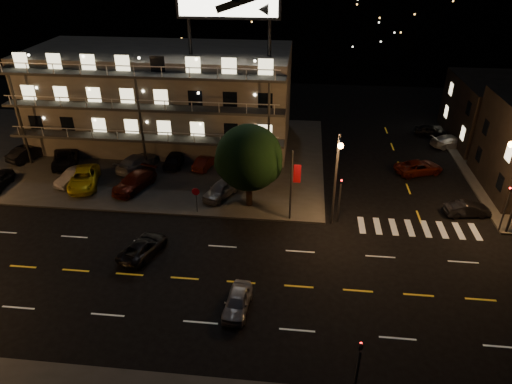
# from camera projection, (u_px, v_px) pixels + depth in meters

# --- Properties ---
(ground) EXTENTS (140.00, 140.00, 0.00)m
(ground) POSITION_uv_depth(u_px,v_px,m) (213.00, 280.00, 31.81)
(ground) COLOR black
(ground) RESTS_ON ground
(curb_nw) EXTENTS (44.00, 24.00, 0.15)m
(curb_nw) POSITION_uv_depth(u_px,v_px,m) (122.00, 152.00, 50.42)
(curb_nw) COLOR #373735
(curb_nw) RESTS_ON ground
(motel) EXTENTS (28.00, 13.80, 18.10)m
(motel) POSITION_uv_depth(u_px,v_px,m) (163.00, 97.00, 50.82)
(motel) COLOR gray
(motel) RESTS_ON ground
(streetlight_nc) EXTENTS (0.44, 1.92, 8.00)m
(streetlight_nc) POSITION_uv_depth(u_px,v_px,m) (337.00, 172.00, 35.46)
(streetlight_nc) COLOR #2D2D30
(streetlight_nc) RESTS_ON ground
(signal_nw) EXTENTS (0.20, 0.27, 4.60)m
(signal_nw) POSITION_uv_depth(u_px,v_px,m) (340.00, 195.00, 37.07)
(signal_nw) COLOR #2D2D30
(signal_nw) RESTS_ON ground
(signal_sw) EXTENTS (0.20, 0.27, 4.60)m
(signal_sw) POSITION_uv_depth(u_px,v_px,m) (358.00, 366.00, 22.35)
(signal_sw) COLOR #2D2D30
(signal_sw) RESTS_ON ground
(signal_ne) EXTENTS (0.27, 0.20, 4.60)m
(signal_ne) POSITION_uv_depth(u_px,v_px,m) (507.00, 204.00, 35.86)
(signal_ne) COLOR #2D2D30
(signal_ne) RESTS_ON ground
(banner_north) EXTENTS (0.83, 0.16, 6.40)m
(banner_north) POSITION_uv_depth(u_px,v_px,m) (292.00, 184.00, 36.93)
(banner_north) COLOR #2D2D30
(banner_north) RESTS_ON ground
(stop_sign) EXTENTS (0.91, 0.11, 2.61)m
(stop_sign) POSITION_uv_depth(u_px,v_px,m) (196.00, 196.00, 38.68)
(stop_sign) COLOR #2D2D30
(stop_sign) RESTS_ON ground
(tree) EXTENTS (5.90, 5.68, 7.43)m
(tree) POSITION_uv_depth(u_px,v_px,m) (248.00, 160.00, 38.35)
(tree) COLOR black
(tree) RESTS_ON curb_nw
(lot_car_1) EXTENTS (2.51, 4.19, 1.30)m
(lot_car_1) POSITION_uv_depth(u_px,v_px,m) (73.00, 176.00, 43.82)
(lot_car_1) COLOR gray
(lot_car_1) RESTS_ON curb_nw
(lot_car_2) EXTENTS (4.02, 5.94, 1.51)m
(lot_car_2) POSITION_uv_depth(u_px,v_px,m) (84.00, 178.00, 43.25)
(lot_car_2) COLOR yellow
(lot_car_2) RESTS_ON curb_nw
(lot_car_3) EXTENTS (3.62, 5.49, 1.48)m
(lot_car_3) POSITION_uv_depth(u_px,v_px,m) (134.00, 182.00, 42.72)
(lot_car_3) COLOR #5B180D
(lot_car_3) RESTS_ON curb_nw
(lot_car_4) EXTENTS (3.31, 4.54, 1.44)m
(lot_car_4) POSITION_uv_depth(u_px,v_px,m) (221.00, 189.00, 41.48)
(lot_car_4) COLOR gray
(lot_car_4) RESTS_ON curb_nw
(lot_car_5) EXTENTS (3.11, 4.78, 1.49)m
(lot_car_5) POSITION_uv_depth(u_px,v_px,m) (28.00, 152.00, 48.48)
(lot_car_5) COLOR black
(lot_car_5) RESTS_ON curb_nw
(lot_car_6) EXTENTS (4.44, 6.03, 1.52)m
(lot_car_6) POSITION_uv_depth(u_px,v_px,m) (66.00, 157.00, 47.43)
(lot_car_6) COLOR black
(lot_car_6) RESTS_ON curb_nw
(lot_car_7) EXTENTS (3.80, 5.62, 1.51)m
(lot_car_7) POSITION_uv_depth(u_px,v_px,m) (137.00, 162.00, 46.43)
(lot_car_7) COLOR gray
(lot_car_7) RESTS_ON curb_nw
(lot_car_8) EXTENTS (1.86, 4.42, 1.49)m
(lot_car_8) POSITION_uv_depth(u_px,v_px,m) (175.00, 158.00, 47.22)
(lot_car_8) COLOR black
(lot_car_8) RESTS_ON curb_nw
(lot_car_9) EXTENTS (2.13, 3.94, 1.23)m
(lot_car_9) POSITION_uv_depth(u_px,v_px,m) (205.00, 162.00, 46.66)
(lot_car_9) COLOR #5B180D
(lot_car_9) RESTS_ON curb_nw
(side_car_0) EXTENTS (3.94, 1.88, 1.25)m
(side_car_0) POSITION_uv_depth(u_px,v_px,m) (467.00, 209.00, 38.92)
(side_car_0) COLOR black
(side_car_0) RESTS_ON ground
(side_car_1) EXTENTS (5.29, 3.80, 1.34)m
(side_car_1) POSITION_uv_depth(u_px,v_px,m) (419.00, 167.00, 45.85)
(side_car_1) COLOR #5B180D
(side_car_1) RESTS_ON ground
(side_car_2) EXTENTS (4.96, 3.06, 1.34)m
(side_car_2) POSITION_uv_depth(u_px,v_px,m) (451.00, 141.00, 51.63)
(side_car_2) COLOR gray
(side_car_2) RESTS_ON ground
(side_car_3) EXTENTS (4.01, 2.24, 1.29)m
(side_car_3) POSITION_uv_depth(u_px,v_px,m) (431.00, 131.00, 54.44)
(side_car_3) COLOR black
(side_car_3) RESTS_ON ground
(road_car_east) EXTENTS (1.75, 3.79, 1.26)m
(road_car_east) POSITION_uv_depth(u_px,v_px,m) (237.00, 301.00, 29.08)
(road_car_east) COLOR gray
(road_car_east) RESTS_ON ground
(road_car_west) EXTENTS (3.34, 4.86, 1.23)m
(road_car_west) POSITION_uv_depth(u_px,v_px,m) (143.00, 247.00, 34.16)
(road_car_west) COLOR black
(road_car_west) RESTS_ON ground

